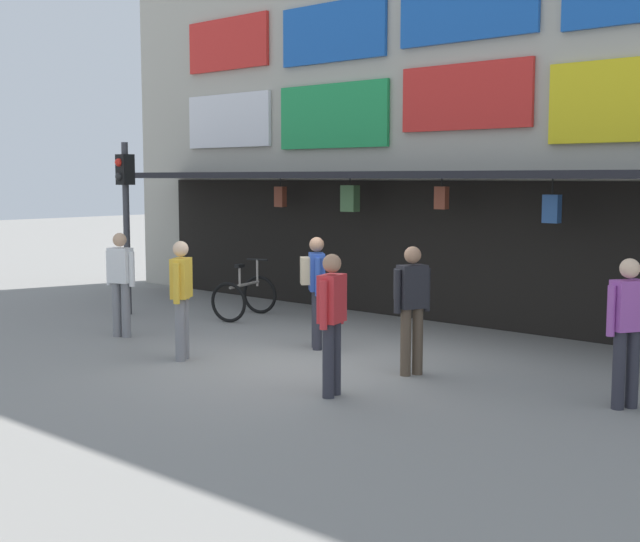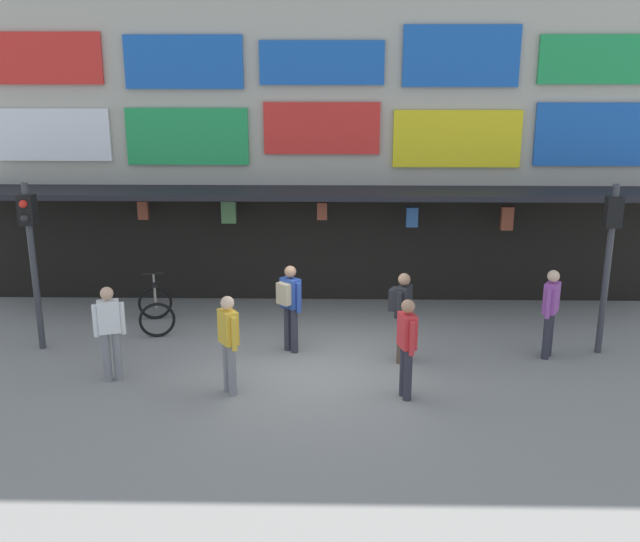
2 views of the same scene
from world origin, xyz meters
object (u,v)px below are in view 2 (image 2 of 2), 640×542
Objects in this scene: pedestrian_in_blue at (110,328)px; pedestrian_in_yellow at (407,343)px; pedestrian_in_red at (229,339)px; bicycle_parked at (156,309)px; pedestrian_in_purple at (550,309)px; traffic_light_near at (30,240)px; traffic_light_far at (610,242)px; pedestrian_in_white at (402,310)px; pedestrian_in_black at (290,302)px.

pedestrian_in_yellow is at bearing -6.64° from pedestrian_in_blue.
pedestrian_in_red and pedestrian_in_yellow have the same top height.
bicycle_parked is 0.78× the size of pedestrian_in_purple.
traffic_light_far is (10.60, 0.02, 0.00)m from traffic_light_near.
pedestrian_in_white is (-3.78, -0.51, -1.16)m from traffic_light_far.
traffic_light_near is 1.90× the size of pedestrian_in_yellow.
pedestrian_in_red reaches higher than bicycle_parked.
pedestrian_in_white is at bearing 10.50° from pedestrian_in_blue.
bicycle_parked is at bearing 87.22° from pedestrian_in_blue.
traffic_light_near is at bearing 141.75° from pedestrian_in_blue.
traffic_light_far is at bearing -7.64° from bicycle_parked.
pedestrian_in_red is at bearing 177.69° from pedestrian_in_yellow.
traffic_light_near is at bearing -148.48° from bicycle_parked.
bicycle_parked is (1.93, 1.18, -1.75)m from traffic_light_near.
traffic_light_near is at bearing 175.88° from pedestrian_in_white.
traffic_light_far reaches higher than pedestrian_in_yellow.
traffic_light_near is 1.90× the size of pedestrian_in_red.
traffic_light_near reaches higher than pedestrian_in_blue.
pedestrian_in_white is (6.82, -0.49, -1.16)m from traffic_light_near.
pedestrian_in_red is 1.00× the size of pedestrian_in_black.
pedestrian_in_purple is (9.55, -0.24, -1.19)m from traffic_light_near.
pedestrian_in_white and pedestrian_in_red have the same top height.
traffic_light_far is at bearing 15.81° from pedestrian_in_red.
pedestrian_in_white is 1.00× the size of pedestrian_in_black.
traffic_light_far is at bearing 9.29° from pedestrian_in_blue.
bicycle_parked is at bearing 156.35° from pedestrian_in_black.
traffic_light_near reaches higher than pedestrian_in_purple.
pedestrian_in_red is 1.00× the size of pedestrian_in_purple.
bicycle_parked is at bearing 169.40° from pedestrian_in_purple.
pedestrian_in_white is 3.25m from pedestrian_in_red.
pedestrian_in_blue and pedestrian_in_red have the same top height.
pedestrian_in_black is (4.77, -0.06, -1.16)m from traffic_light_near.
pedestrian_in_white is at bearing 25.38° from pedestrian_in_red.
pedestrian_in_black is at bearing 168.19° from pedestrian_in_white.
traffic_light_near is 9.63m from pedestrian_in_purple.
pedestrian_in_yellow is at bearing -147.87° from pedestrian_in_purple.
pedestrian_in_yellow is at bearing -33.34° from bicycle_parked.
bicycle_parked is (-8.67, 1.16, -1.75)m from traffic_light_far.
pedestrian_in_purple is at bearing 5.14° from pedestrian_in_white.
bicycle_parked is at bearing 146.66° from pedestrian_in_yellow.
traffic_light_far is 8.99m from pedestrian_in_blue.
traffic_light_far is 1.90× the size of pedestrian_in_red.
pedestrian_in_white and pedestrian_in_purple have the same top height.
pedestrian_in_white is at bearing -18.88° from bicycle_parked.
pedestrian_in_black is (-5.83, -0.08, -1.16)m from traffic_light_far.
pedestrian_in_red is at bearing -154.62° from pedestrian_in_white.
pedestrian_in_red is (1.96, -3.06, 0.55)m from bicycle_parked.
bicycle_parked is 0.78× the size of pedestrian_in_white.
traffic_light_far is 7.08m from pedestrian_in_red.
bicycle_parked is at bearing 122.57° from pedestrian_in_red.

